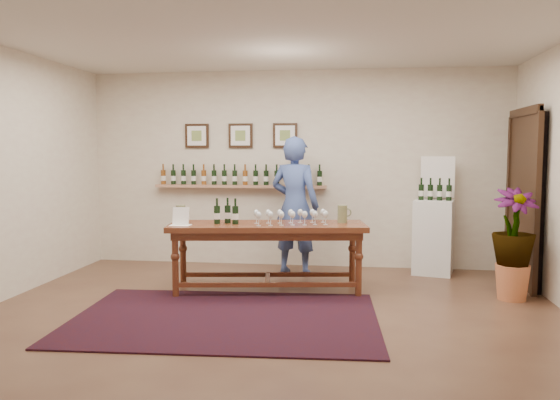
# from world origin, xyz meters

# --- Properties ---
(ground) EXTENTS (6.00, 6.00, 0.00)m
(ground) POSITION_xyz_m (0.00, 0.00, 0.00)
(ground) COLOR #4D2F22
(ground) RESTS_ON ground
(room_shell) EXTENTS (6.00, 6.00, 6.00)m
(room_shell) POSITION_xyz_m (2.11, 1.86, 1.12)
(room_shell) COLOR beige
(room_shell) RESTS_ON ground
(rug) EXTENTS (3.08, 2.14, 0.02)m
(rug) POSITION_xyz_m (-0.42, -0.17, 0.01)
(rug) COLOR #410E0B
(rug) RESTS_ON ground
(tasting_table) EXTENTS (2.36, 1.04, 0.81)m
(tasting_table) POSITION_xyz_m (-0.17, 0.94, 0.69)
(tasting_table) COLOR #4E1813
(tasting_table) RESTS_ON ground
(table_glasses) EXTENTS (1.25, 0.58, 0.17)m
(table_glasses) POSITION_xyz_m (0.11, 0.94, 0.89)
(table_glasses) COLOR silver
(table_glasses) RESTS_ON tasting_table
(table_bottles) EXTENTS (0.26, 0.15, 0.27)m
(table_bottles) POSITION_xyz_m (-0.64, 0.89, 0.95)
(table_bottles) COLOR black
(table_bottles) RESTS_ON tasting_table
(pitcher_left) EXTENTS (0.16, 0.16, 0.21)m
(pitcher_left) POSITION_xyz_m (-1.20, 0.90, 0.91)
(pitcher_left) COLOR olive
(pitcher_left) RESTS_ON tasting_table
(pitcher_right) EXTENTS (0.15, 0.15, 0.21)m
(pitcher_right) POSITION_xyz_m (0.70, 1.14, 0.91)
(pitcher_right) COLOR olive
(pitcher_right) RESTS_ON tasting_table
(menu_card) EXTENTS (0.23, 0.17, 0.21)m
(menu_card) POSITION_xyz_m (-1.13, 0.67, 0.91)
(menu_card) COLOR white
(menu_card) RESTS_ON tasting_table
(display_pedestal) EXTENTS (0.61, 0.61, 1.00)m
(display_pedestal) POSITION_xyz_m (1.91, 2.20, 0.50)
(display_pedestal) COLOR white
(display_pedestal) RESTS_ON ground
(pedestal_bottles) EXTENTS (0.33, 0.16, 0.32)m
(pedestal_bottles) POSITION_xyz_m (1.91, 2.17, 1.16)
(pedestal_bottles) COLOR black
(pedestal_bottles) RESTS_ON display_pedestal
(info_sign) EXTENTS (0.44, 0.13, 0.61)m
(info_sign) POSITION_xyz_m (1.96, 2.32, 1.31)
(info_sign) COLOR white
(info_sign) RESTS_ON display_pedestal
(potted_plant) EXTENTS (0.65, 0.65, 1.08)m
(potted_plant) POSITION_xyz_m (2.59, 0.95, 0.63)
(potted_plant) COLOR #CC7144
(potted_plant) RESTS_ON ground
(person) EXTENTS (0.78, 0.62, 1.85)m
(person) POSITION_xyz_m (0.05, 1.92, 0.93)
(person) COLOR #3C518E
(person) RESTS_ON ground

